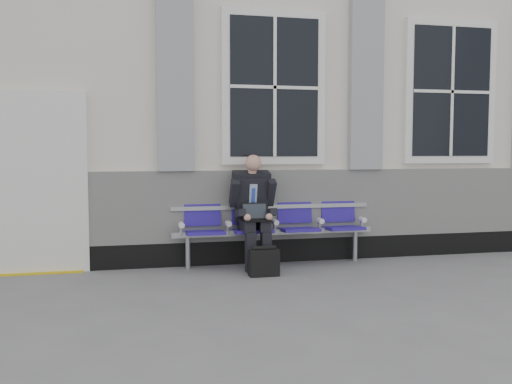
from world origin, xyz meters
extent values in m
plane|color=slate|center=(0.00, 0.00, 0.00)|extent=(70.00, 70.00, 0.00)
cube|color=silver|center=(0.00, 3.50, 2.10)|extent=(14.00, 4.00, 4.20)
cube|color=black|center=(0.00, 1.47, 0.15)|extent=(14.00, 0.10, 0.30)
cube|color=silver|center=(0.00, 1.46, 0.75)|extent=(14.00, 0.08, 0.90)
cube|color=#95989A|center=(-3.40, 1.44, 2.40)|extent=(0.45, 0.14, 2.40)
cube|color=#95989A|center=(-0.90, 1.44, 2.40)|extent=(0.45, 0.14, 2.40)
cube|color=white|center=(-2.15, 1.46, 2.25)|extent=(1.35, 0.10, 1.95)
cube|color=black|center=(-2.15, 1.41, 2.25)|extent=(1.15, 0.02, 1.75)
cube|color=white|center=(0.35, 1.46, 2.25)|extent=(1.35, 0.10, 1.95)
cube|color=black|center=(0.35, 1.41, 2.25)|extent=(1.15, 0.02, 1.75)
cube|color=black|center=(-5.00, 1.60, 1.05)|extent=(0.95, 0.30, 2.10)
cube|color=white|center=(-5.00, 1.45, 1.05)|extent=(1.10, 0.10, 2.20)
cube|color=gold|center=(-5.00, 1.48, 0.01)|extent=(0.95, 0.30, 0.02)
cube|color=#9EA0A3|center=(-2.18, 1.30, 0.42)|extent=(2.60, 0.07, 0.07)
cube|color=#9EA0A3|center=(-2.18, 1.42, 0.73)|extent=(2.60, 0.05, 0.05)
cylinder|color=#9EA0A3|center=(-3.28, 1.30, 0.20)|extent=(0.06, 0.06, 0.39)
cylinder|color=#9EA0A3|center=(-1.08, 1.30, 0.20)|extent=(0.06, 0.06, 0.39)
cube|color=#23108B|center=(-3.08, 1.22, 0.45)|extent=(0.46, 0.42, 0.07)
cube|color=#23108B|center=(-3.08, 1.43, 0.71)|extent=(0.46, 0.10, 0.40)
cube|color=#23108B|center=(-2.48, 1.22, 0.45)|extent=(0.46, 0.42, 0.07)
cube|color=#23108B|center=(-2.48, 1.43, 0.71)|extent=(0.46, 0.10, 0.40)
cube|color=#23108B|center=(-1.88, 1.22, 0.45)|extent=(0.46, 0.42, 0.07)
cube|color=#23108B|center=(-1.88, 1.43, 0.71)|extent=(0.46, 0.10, 0.40)
cube|color=#23108B|center=(-1.28, 1.22, 0.45)|extent=(0.46, 0.42, 0.07)
cube|color=#23108B|center=(-1.28, 1.43, 0.71)|extent=(0.46, 0.10, 0.40)
cylinder|color=white|center=(-3.36, 1.25, 0.55)|extent=(0.07, 0.12, 0.07)
cylinder|color=white|center=(-2.78, 1.25, 0.55)|extent=(0.07, 0.12, 0.07)
cylinder|color=white|center=(-2.18, 1.25, 0.55)|extent=(0.07, 0.12, 0.07)
cylinder|color=white|center=(-1.58, 1.25, 0.55)|extent=(0.07, 0.12, 0.07)
cylinder|color=white|center=(-1.00, 1.25, 0.55)|extent=(0.07, 0.12, 0.07)
cube|color=black|center=(-2.57, 0.86, 0.04)|extent=(0.11, 0.25, 0.09)
cube|color=black|center=(-2.38, 0.86, 0.04)|extent=(0.11, 0.25, 0.09)
cube|color=black|center=(-2.57, 0.92, 0.25)|extent=(0.11, 0.12, 0.47)
cube|color=black|center=(-2.38, 0.92, 0.25)|extent=(0.11, 0.12, 0.47)
cube|color=black|center=(-2.57, 1.13, 0.54)|extent=(0.13, 0.43, 0.13)
cube|color=black|center=(-2.38, 1.13, 0.54)|extent=(0.13, 0.43, 0.13)
cube|color=black|center=(-2.48, 1.32, 0.85)|extent=(0.40, 0.33, 0.60)
cube|color=#A6B2DA|center=(-2.48, 1.20, 0.87)|extent=(0.10, 0.09, 0.34)
cube|color=blue|center=(-2.48, 1.20, 0.85)|extent=(0.04, 0.08, 0.28)
cube|color=black|center=(-2.48, 1.29, 1.14)|extent=(0.46, 0.23, 0.14)
cylinder|color=tan|center=(-2.48, 1.24, 1.20)|extent=(0.10, 0.10, 0.10)
sphere|color=tan|center=(-2.48, 1.19, 1.30)|extent=(0.20, 0.20, 0.20)
cube|color=black|center=(-2.71, 1.22, 0.93)|extent=(0.10, 0.27, 0.35)
cube|color=black|center=(-2.25, 1.22, 0.93)|extent=(0.10, 0.27, 0.35)
cube|color=black|center=(-2.67, 1.05, 0.70)|extent=(0.09, 0.30, 0.13)
cube|color=black|center=(-2.29, 1.05, 0.70)|extent=(0.09, 0.30, 0.13)
sphere|color=tan|center=(-2.61, 0.92, 0.66)|extent=(0.09, 0.09, 0.09)
sphere|color=tan|center=(-2.34, 0.92, 0.66)|extent=(0.09, 0.09, 0.09)
cube|color=black|center=(-2.48, 0.99, 0.61)|extent=(0.32, 0.22, 0.02)
cube|color=black|center=(-2.48, 1.10, 0.71)|extent=(0.32, 0.09, 0.20)
cube|color=black|center=(-2.48, 1.10, 0.71)|extent=(0.29, 0.07, 0.17)
cube|color=black|center=(-2.46, 0.69, 0.15)|extent=(0.35, 0.15, 0.31)
cylinder|color=black|center=(-2.46, 0.69, 0.33)|extent=(0.27, 0.06, 0.05)
camera|label=1|loc=(-4.01, -5.64, 1.47)|focal=40.00mm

